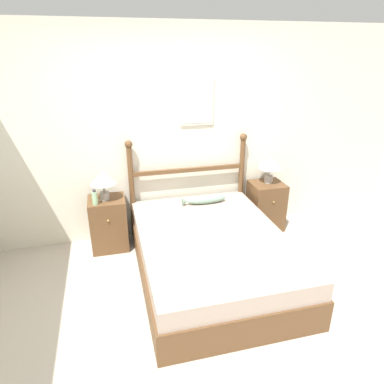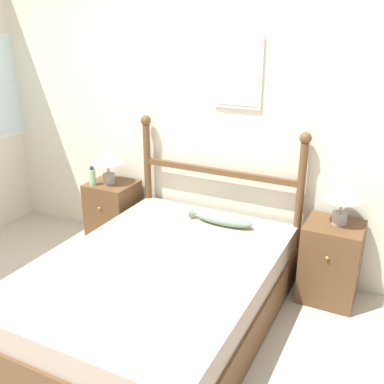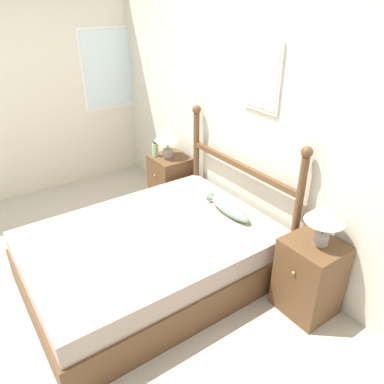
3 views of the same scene
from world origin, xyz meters
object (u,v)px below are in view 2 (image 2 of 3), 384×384
at_px(table_lamp_left, 107,157).
at_px(bottle, 92,176).
at_px(nightstand_left, 114,214).
at_px(bed, 161,292).
at_px(nightstand_right, 330,262).
at_px(table_lamp_right, 343,192).
at_px(fish_pillow, 222,219).

distance_m(table_lamp_left, bottle, 0.23).
bearing_deg(bottle, nightstand_left, 46.17).
distance_m(bed, nightstand_left, 1.33).
height_order(nightstand_right, table_lamp_right, table_lamp_right).
relative_size(nightstand_right, table_lamp_left, 1.81).
bearing_deg(table_lamp_right, table_lamp_left, -178.88).
height_order(table_lamp_left, fish_pillow, table_lamp_left).
relative_size(bed, nightstand_left, 3.22).
bearing_deg(table_lamp_left, nightstand_right, 0.42).
distance_m(nightstand_left, table_lamp_left, 0.58).
height_order(table_lamp_left, table_lamp_right, same).
bearing_deg(table_lamp_left, nightstand_left, 49.94).
relative_size(nightstand_right, table_lamp_right, 1.81).
distance_m(nightstand_left, nightstand_right, 2.05).
xyz_separation_m(nightstand_right, fish_pillow, (-0.88, -0.10, 0.23)).
bearing_deg(nightstand_right, nightstand_left, 180.00).
distance_m(nightstand_right, fish_pillow, 0.91).
bearing_deg(bottle, table_lamp_left, 45.68).
height_order(bed, table_lamp_right, table_lamp_right).
bearing_deg(bed, table_lamp_left, 141.12).
bearing_deg(bottle, nightstand_right, 3.27).
bearing_deg(nightstand_left, fish_pillow, -4.78).
height_order(bed, nightstand_left, nightstand_left).
distance_m(bed, nightstand_right, 1.33).
relative_size(table_lamp_left, fish_pillow, 0.65).
height_order(nightstand_left, fish_pillow, nightstand_left).
height_order(nightstand_left, nightstand_right, same).
xyz_separation_m(nightstand_right, bottle, (-2.16, -0.12, 0.40)).
relative_size(nightstand_left, table_lamp_left, 1.81).
xyz_separation_m(nightstand_left, nightstand_right, (2.05, 0.00, 0.00)).
xyz_separation_m(nightstand_left, table_lamp_right, (2.07, 0.03, 0.58)).
xyz_separation_m(table_lamp_right, bottle, (-2.19, -0.15, -0.17)).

